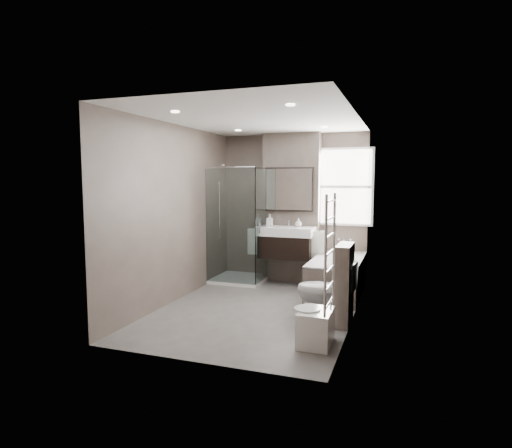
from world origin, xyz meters
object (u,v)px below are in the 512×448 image
at_px(vanity, 286,242).
at_px(bathtub, 337,275).
at_px(bidet, 315,327).
at_px(toilet, 326,291).

xyz_separation_m(vanity, bathtub, (0.92, -0.33, -0.43)).
distance_m(vanity, bidet, 2.74).
bearing_deg(bidet, toilet, 92.95).
xyz_separation_m(vanity, bidet, (1.01, -2.49, -0.54)).
xyz_separation_m(toilet, bidet, (0.04, -0.86, -0.18)).
bearing_deg(bidet, bathtub, 92.37).
distance_m(vanity, toilet, 1.92).
relative_size(toilet, bidet, 1.53).
relative_size(vanity, bathtub, 0.59).
bearing_deg(bidet, vanity, 112.20).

